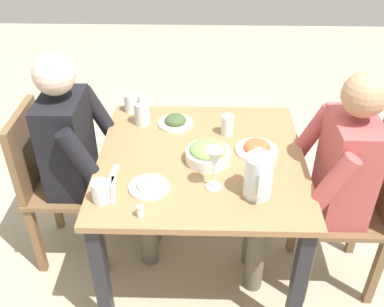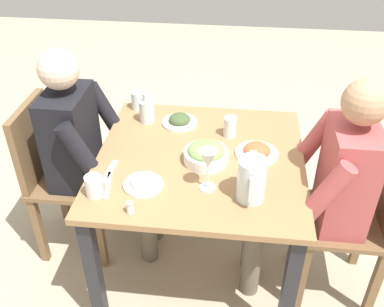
% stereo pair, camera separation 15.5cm
% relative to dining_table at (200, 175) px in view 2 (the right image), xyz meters
% --- Properties ---
extents(ground_plane, '(8.00, 8.00, 0.00)m').
position_rel_dining_table_xyz_m(ground_plane, '(0.00, 0.00, -0.61)').
color(ground_plane, tan).
extents(dining_table, '(0.97, 0.97, 0.72)m').
position_rel_dining_table_xyz_m(dining_table, '(0.00, 0.00, 0.00)').
color(dining_table, '#997047').
rests_on(dining_table, ground_plane).
extents(chair_near, '(0.40, 0.40, 0.89)m').
position_rel_dining_table_xyz_m(chair_near, '(-0.08, -0.77, -0.10)').
color(chair_near, brown).
rests_on(chair_near, ground_plane).
extents(chair_far, '(0.40, 0.40, 0.89)m').
position_rel_dining_table_xyz_m(chair_far, '(0.08, 0.77, -0.10)').
color(chair_far, brown).
rests_on(chair_far, ground_plane).
extents(diner_near, '(0.48, 0.53, 1.19)m').
position_rel_dining_table_xyz_m(diner_near, '(-0.08, -0.57, 0.05)').
color(diner_near, black).
rests_on(diner_near, ground_plane).
extents(diner_far, '(0.48, 0.53, 1.19)m').
position_rel_dining_table_xyz_m(diner_far, '(0.08, 0.57, 0.05)').
color(diner_far, '#B24C4C').
rests_on(diner_far, ground_plane).
extents(water_pitcher, '(0.16, 0.12, 0.19)m').
position_rel_dining_table_xyz_m(water_pitcher, '(0.27, 0.24, 0.20)').
color(water_pitcher, silver).
rests_on(water_pitcher, dining_table).
extents(salad_bowl, '(0.21, 0.21, 0.09)m').
position_rel_dining_table_xyz_m(salad_bowl, '(0.03, 0.03, 0.15)').
color(salad_bowl, white).
rests_on(salad_bowl, dining_table).
extents(plate_rice_curry, '(0.20, 0.20, 0.06)m').
position_rel_dining_table_xyz_m(plate_rice_curry, '(-0.05, 0.26, 0.13)').
color(plate_rice_curry, white).
rests_on(plate_rice_curry, dining_table).
extents(plate_dolmas, '(0.18, 0.18, 0.06)m').
position_rel_dining_table_xyz_m(plate_dolmas, '(-0.29, -0.14, 0.13)').
color(plate_dolmas, white).
rests_on(plate_dolmas, dining_table).
extents(plate_yoghurt, '(0.17, 0.17, 0.06)m').
position_rel_dining_table_xyz_m(plate_yoghurt, '(0.24, -0.22, 0.13)').
color(plate_yoghurt, white).
rests_on(plate_yoghurt, dining_table).
extents(water_glass_center, '(0.06, 0.06, 0.10)m').
position_rel_dining_table_xyz_m(water_glass_center, '(-0.43, -0.40, 0.16)').
color(water_glass_center, silver).
rests_on(water_glass_center, dining_table).
extents(water_glass_near_left, '(0.06, 0.06, 0.11)m').
position_rel_dining_table_xyz_m(water_glass_near_left, '(-0.20, 0.13, 0.16)').
color(water_glass_near_left, silver).
rests_on(water_glass_near_left, dining_table).
extents(water_glass_far_right, '(0.07, 0.07, 0.10)m').
position_rel_dining_table_xyz_m(water_glass_far_right, '(0.33, -0.41, 0.16)').
color(water_glass_far_right, silver).
rests_on(water_glass_far_right, dining_table).
extents(wine_glass, '(0.08, 0.08, 0.20)m').
position_rel_dining_table_xyz_m(wine_glass, '(0.23, 0.05, 0.25)').
color(wine_glass, silver).
rests_on(wine_glass, dining_table).
extents(oil_carafe, '(0.08, 0.08, 0.16)m').
position_rel_dining_table_xyz_m(oil_carafe, '(-0.30, -0.31, 0.16)').
color(oil_carafe, silver).
rests_on(oil_carafe, dining_table).
extents(salt_shaker, '(0.03, 0.03, 0.05)m').
position_rel_dining_table_xyz_m(salt_shaker, '(0.42, -0.24, 0.14)').
color(salt_shaker, white).
rests_on(salt_shaker, dining_table).
extents(fork_near, '(0.17, 0.04, 0.01)m').
position_rel_dining_table_xyz_m(fork_near, '(0.17, -0.39, 0.11)').
color(fork_near, silver).
rests_on(fork_near, dining_table).
extents(knife_near, '(0.19, 0.05, 0.01)m').
position_rel_dining_table_xyz_m(knife_near, '(0.26, -0.37, 0.11)').
color(knife_near, silver).
rests_on(knife_near, dining_table).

